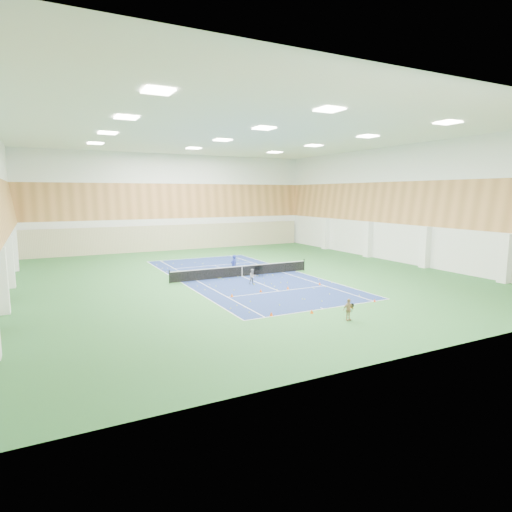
# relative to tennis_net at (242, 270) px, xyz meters

# --- Properties ---
(ground) EXTENTS (40.00, 40.00, 0.00)m
(ground) POSITION_rel_tennis_net_xyz_m (0.00, 0.00, -0.55)
(ground) COLOR #2B642F
(ground) RESTS_ON ground
(room_shell) EXTENTS (36.00, 40.00, 12.00)m
(room_shell) POSITION_rel_tennis_net_xyz_m (0.00, 0.00, 5.45)
(room_shell) COLOR white
(room_shell) RESTS_ON ground
(wood_cladding) EXTENTS (36.00, 40.00, 8.00)m
(wood_cladding) POSITION_rel_tennis_net_xyz_m (0.00, 0.00, 7.45)
(wood_cladding) COLOR #C38248
(wood_cladding) RESTS_ON room_shell
(ceiling_light_grid) EXTENTS (21.40, 25.40, 0.06)m
(ceiling_light_grid) POSITION_rel_tennis_net_xyz_m (0.00, 0.00, 11.37)
(ceiling_light_grid) COLOR white
(ceiling_light_grid) RESTS_ON room_shell
(court_surface) EXTENTS (10.97, 23.77, 0.01)m
(court_surface) POSITION_rel_tennis_net_xyz_m (0.00, 0.00, -0.55)
(court_surface) COLOR navy
(court_surface) RESTS_ON ground
(tennis_balls_scatter) EXTENTS (10.57, 22.77, 0.07)m
(tennis_balls_scatter) POSITION_rel_tennis_net_xyz_m (0.00, 0.00, -0.50)
(tennis_balls_scatter) COLOR #CBDD25
(tennis_balls_scatter) RESTS_ON ground
(tennis_net) EXTENTS (12.80, 0.10, 1.10)m
(tennis_net) POSITION_rel_tennis_net_xyz_m (0.00, 0.00, 0.00)
(tennis_net) COLOR black
(tennis_net) RESTS_ON ground
(back_curtain) EXTENTS (35.40, 0.16, 3.20)m
(back_curtain) POSITION_rel_tennis_net_xyz_m (0.00, 19.75, 1.05)
(back_curtain) COLOR #C6B793
(back_curtain) RESTS_ON ground
(door_left_b) EXTENTS (0.08, 1.80, 2.20)m
(door_left_b) POSITION_rel_tennis_net_xyz_m (-17.92, 0.00, 0.55)
(door_left_b) COLOR #593319
(door_left_b) RESTS_ON ground
(coach) EXTENTS (0.79, 0.67, 1.84)m
(coach) POSITION_rel_tennis_net_xyz_m (-0.48, 0.65, 0.37)
(coach) COLOR navy
(coach) RESTS_ON ground
(child_court) EXTENTS (0.60, 0.47, 1.21)m
(child_court) POSITION_rel_tennis_net_xyz_m (-0.59, -3.23, 0.06)
(child_court) COLOR #92929A
(child_court) RESTS_ON ground
(child_apron) EXTENTS (0.75, 0.33, 1.26)m
(child_apron) POSITION_rel_tennis_net_xyz_m (-0.20, -14.50, 0.08)
(child_apron) COLOR tan
(child_apron) RESTS_ON ground
(ball_cart) EXTENTS (0.71, 0.71, 0.92)m
(ball_cart) POSITION_rel_tennis_net_xyz_m (1.32, -0.61, -0.09)
(ball_cart) COLOR black
(ball_cart) RESTS_ON ground
(cone_svc_a) EXTENTS (0.22, 0.22, 0.24)m
(cone_svc_a) POSITION_rel_tennis_net_xyz_m (-3.80, -6.41, -0.43)
(cone_svc_a) COLOR #EB5B0C
(cone_svc_a) RESTS_ON ground
(cone_svc_b) EXTENTS (0.22, 0.22, 0.24)m
(cone_svc_b) POSITION_rel_tennis_net_xyz_m (-1.33, -6.02, -0.43)
(cone_svc_b) COLOR #D74D0B
(cone_svc_b) RESTS_ON ground
(cone_svc_c) EXTENTS (0.22, 0.22, 0.24)m
(cone_svc_c) POSITION_rel_tennis_net_xyz_m (0.91, -6.13, -0.43)
(cone_svc_c) COLOR #FF5E0D
(cone_svc_c) RESTS_ON ground
(cone_svc_d) EXTENTS (0.20, 0.20, 0.22)m
(cone_svc_d) POSITION_rel_tennis_net_xyz_m (3.96, -5.95, -0.44)
(cone_svc_d) COLOR #E4470C
(cone_svc_d) RESTS_ON ground
(cone_base_a) EXTENTS (0.22, 0.22, 0.24)m
(cone_base_a) POSITION_rel_tennis_net_xyz_m (-3.63, -11.73, -0.43)
(cone_base_a) COLOR #FA580D
(cone_base_a) RESTS_ON ground
(cone_base_b) EXTENTS (0.23, 0.23, 0.25)m
(cone_base_b) POSITION_rel_tennis_net_xyz_m (-1.21, -12.36, -0.43)
(cone_base_b) COLOR #DB4E0B
(cone_base_b) RESTS_ON ground
(cone_base_c) EXTENTS (0.21, 0.21, 0.23)m
(cone_base_c) POSITION_rel_tennis_net_xyz_m (1.76, -12.48, -0.44)
(cone_base_c) COLOR orange
(cone_base_c) RESTS_ON ground
(cone_base_d) EXTENTS (0.18, 0.18, 0.20)m
(cone_base_d) POSITION_rel_tennis_net_xyz_m (4.10, -11.96, -0.45)
(cone_base_d) COLOR #FB450D
(cone_base_d) RESTS_ON ground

